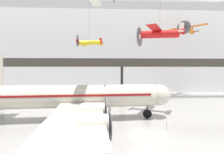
# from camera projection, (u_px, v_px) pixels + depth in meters

# --- Properties ---
(ground_plane) EXTENTS (260.00, 260.00, 0.00)m
(ground_plane) POSITION_uv_depth(u_px,v_px,m) (144.00, 133.00, 20.27)
(ground_plane) COLOR #9E9B96
(hangar_back_wall) EXTENTS (140.00, 3.00, 25.66)m
(hangar_back_wall) POSITION_uv_depth(u_px,v_px,m) (118.00, 52.00, 55.31)
(hangar_back_wall) COLOR white
(hangar_back_wall) RESTS_ON ground
(mezzanine_walkway) EXTENTS (110.00, 3.20, 9.94)m
(mezzanine_walkway) POSITION_uv_depth(u_px,v_px,m) (122.00, 65.00, 43.85)
(mezzanine_walkway) COLOR #38332D
(mezzanine_walkway) RESTS_ON ground
(airliner_silver_main) EXTENTS (28.52, 32.38, 9.66)m
(airliner_silver_main) POSITION_uv_depth(u_px,v_px,m) (75.00, 97.00, 24.88)
(airliner_silver_main) COLOR beige
(airliner_silver_main) RESTS_ON ground
(suspended_plane_yellow_lowwing) EXTENTS (5.45, 6.36, 10.49)m
(suspended_plane_yellow_lowwing) POSITION_uv_depth(u_px,v_px,m) (89.00, 43.00, 34.12)
(suspended_plane_yellow_lowwing) COLOR yellow
(suspended_plane_red_highwing) EXTENTS (7.73, 8.67, 10.90)m
(suspended_plane_red_highwing) POSITION_uv_depth(u_px,v_px,m) (160.00, 34.00, 28.18)
(suspended_plane_red_highwing) COLOR red
(suspended_plane_orange_highwing) EXTENTS (8.27, 8.25, 6.13)m
(suspended_plane_orange_highwing) POSITION_uv_depth(u_px,v_px,m) (188.00, 29.00, 47.07)
(suspended_plane_orange_highwing) COLOR orange
(stanchion_barrier) EXTENTS (0.36, 0.36, 1.08)m
(stanchion_barrier) POSITION_uv_depth(u_px,v_px,m) (167.00, 127.00, 21.09)
(stanchion_barrier) COLOR #B2B5BA
(stanchion_barrier) RESTS_ON ground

